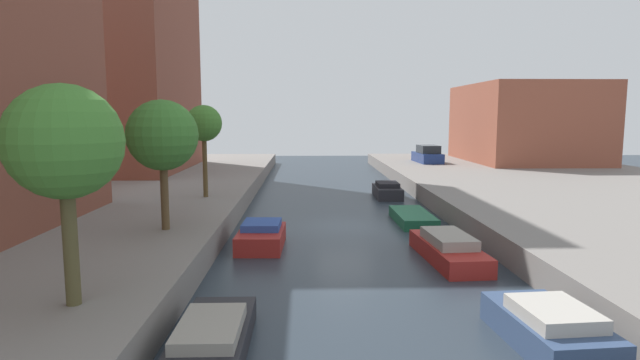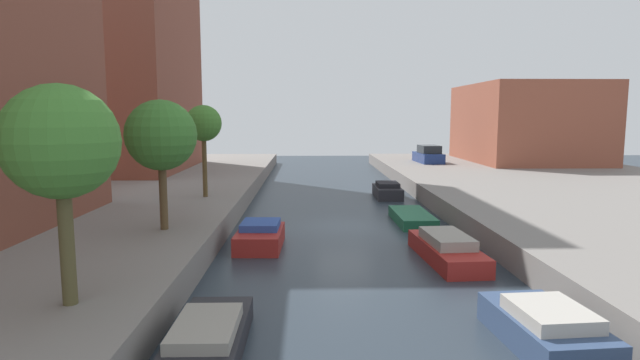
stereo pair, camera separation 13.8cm
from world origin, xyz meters
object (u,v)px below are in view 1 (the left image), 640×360
(street_tree_0, at_px, (64,143))
(moored_boat_right_3, at_px, (413,218))
(apartment_tower_far, at_px, (112,2))
(parked_car, at_px, (428,155))
(moored_boat_left_2, at_px, (261,236))
(street_tree_1, at_px, (162,136))
(street_tree_2, at_px, (204,124))
(low_block_right, at_px, (525,123))
(moored_boat_right_1, at_px, (549,327))
(moored_boat_left_1, at_px, (212,338))
(moored_boat_right_4, at_px, (387,191))
(moored_boat_right_2, at_px, (448,249))

(street_tree_0, distance_m, moored_boat_right_3, 17.10)
(apartment_tower_far, xyz_separation_m, parked_car, (24.97, 5.20, -11.80))
(apartment_tower_far, bearing_deg, moored_boat_left_2, -57.85)
(apartment_tower_far, bearing_deg, street_tree_1, -66.54)
(parked_car, bearing_deg, street_tree_0, -115.13)
(street_tree_2, bearing_deg, moored_boat_left_2, -62.15)
(low_block_right, distance_m, moored_boat_right_1, 38.19)
(parked_car, height_order, moored_boat_right_3, parked_car)
(street_tree_0, distance_m, moored_boat_left_1, 5.19)
(moored_boat_right_4, bearing_deg, moored_boat_right_2, -90.32)
(apartment_tower_far, bearing_deg, moored_boat_right_4, -22.05)
(street_tree_0, bearing_deg, moored_boat_right_1, -1.17)
(street_tree_2, height_order, moored_boat_right_4, street_tree_2)
(apartment_tower_far, distance_m, moored_boat_right_2, 31.97)
(low_block_right, height_order, street_tree_1, low_block_right)
(street_tree_2, height_order, parked_car, street_tree_2)
(moored_boat_right_2, bearing_deg, moored_boat_right_1, -87.06)
(low_block_right, bearing_deg, parked_car, -172.44)
(apartment_tower_far, relative_size, moored_boat_right_1, 7.25)
(moored_boat_left_1, xyz_separation_m, moored_boat_left_2, (0.30, 8.99, 0.08))
(street_tree_0, distance_m, street_tree_1, 7.45)
(moored_boat_right_1, distance_m, moored_boat_right_2, 6.82)
(low_block_right, relative_size, moored_boat_left_2, 4.19)
(moored_boat_right_4, bearing_deg, moored_boat_left_1, -108.77)
(street_tree_2, bearing_deg, moored_boat_right_4, 29.21)
(moored_boat_left_1, relative_size, moored_boat_right_1, 1.14)
(low_block_right, relative_size, street_tree_0, 2.77)
(street_tree_0, bearing_deg, low_block_right, 54.57)
(street_tree_2, xyz_separation_m, moored_boat_right_3, (10.21, -1.96, -4.41))
(moored_boat_left_2, xyz_separation_m, moored_boat_right_1, (7.12, -8.86, 0.01))
(moored_boat_right_3, bearing_deg, moored_boat_left_1, -118.14)
(moored_boat_right_1, bearing_deg, moored_boat_right_3, 91.15)
(street_tree_1, relative_size, moored_boat_right_1, 1.36)
(street_tree_1, height_order, moored_boat_right_4, street_tree_1)
(low_block_right, height_order, moored_boat_left_1, low_block_right)
(parked_car, distance_m, moored_boat_right_2, 27.76)
(moored_boat_right_3, xyz_separation_m, moored_boat_right_4, (-0.00, 7.66, 0.17))
(low_block_right, bearing_deg, moored_boat_right_1, -112.25)
(moored_boat_left_1, bearing_deg, parked_car, 69.45)
(street_tree_2, xyz_separation_m, moored_boat_left_1, (3.05, -15.34, -4.32))
(moored_boat_right_1, xyz_separation_m, moored_boat_right_2, (-0.35, 6.81, -0.02))
(low_block_right, bearing_deg, moored_boat_right_4, -135.82)
(low_block_right, bearing_deg, moored_boat_left_2, -129.28)
(moored_boat_right_1, height_order, moored_boat_right_4, moored_boat_right_1)
(apartment_tower_far, distance_m, moored_boat_right_4, 24.60)
(street_tree_1, distance_m, street_tree_2, 7.55)
(moored_boat_right_4, bearing_deg, moored_boat_right_1, -89.26)
(street_tree_1, height_order, moored_boat_right_3, street_tree_1)
(apartment_tower_far, relative_size, street_tree_2, 5.37)
(moored_boat_right_1, distance_m, moored_boat_right_4, 20.91)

